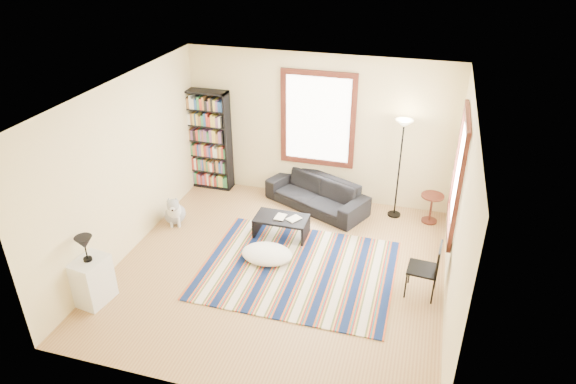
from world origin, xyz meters
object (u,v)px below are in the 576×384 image
(white_cabinet, at_px, (93,281))
(dog, at_px, (174,209))
(floor_cushion, at_px, (267,254))
(bookshelf, at_px, (208,140))
(folding_chair, at_px, (423,269))
(side_table, at_px, (431,208))
(floor_lamp, at_px, (399,170))
(coffee_table, at_px, (281,226))
(sofa, at_px, (317,194))

(white_cabinet, xyz_separation_m, dog, (0.10, 2.26, -0.07))
(floor_cushion, bearing_deg, white_cabinet, -141.36)
(bookshelf, height_order, folding_chair, bookshelf)
(side_table, relative_size, folding_chair, 0.63)
(floor_cushion, distance_m, floor_lamp, 2.81)
(bookshelf, bearing_deg, floor_lamp, -2.61)
(coffee_table, bearing_deg, floor_lamp, 34.43)
(bookshelf, height_order, floor_lamp, bookshelf)
(dog, bearing_deg, floor_cushion, -41.98)
(floor_lamp, distance_m, white_cabinet, 5.32)
(sofa, bearing_deg, coffee_table, -82.25)
(floor_lamp, relative_size, white_cabinet, 2.66)
(bookshelf, relative_size, folding_chair, 2.33)
(coffee_table, bearing_deg, white_cabinet, -130.99)
(bookshelf, distance_m, side_table, 4.43)
(folding_chair, bearing_deg, coffee_table, 163.56)
(floor_lamp, xyz_separation_m, dog, (-3.76, -1.35, -0.65))
(floor_cushion, relative_size, white_cabinet, 1.19)
(sofa, xyz_separation_m, coffee_table, (-0.35, -1.14, -0.11))
(floor_lamp, xyz_separation_m, white_cabinet, (-3.87, -3.61, -0.58))
(floor_lamp, bearing_deg, coffee_table, -145.57)
(bookshelf, xyz_separation_m, dog, (-0.03, -1.52, -0.72))
(sofa, xyz_separation_m, side_table, (2.09, 0.05, -0.02))
(bookshelf, distance_m, white_cabinet, 3.84)
(bookshelf, bearing_deg, coffee_table, -36.15)
(bookshelf, relative_size, floor_lamp, 1.08)
(folding_chair, bearing_deg, floor_cushion, -179.63)
(coffee_table, xyz_separation_m, white_cabinet, (-2.06, -2.37, 0.17))
(floor_cushion, bearing_deg, folding_chair, -4.26)
(coffee_table, relative_size, floor_lamp, 0.48)
(dog, bearing_deg, coffee_table, -20.75)
(folding_chair, bearing_deg, dog, 174.10)
(sofa, height_order, floor_cushion, sofa)
(floor_cushion, xyz_separation_m, white_cabinet, (-2.04, -1.63, 0.25))
(floor_cushion, bearing_deg, dog, 162.04)
(sofa, xyz_separation_m, dog, (-2.31, -1.25, -0.00))
(floor_lamp, distance_m, folding_chair, 2.29)
(floor_lamp, distance_m, side_table, 0.92)
(floor_lamp, distance_m, dog, 4.05)
(coffee_table, relative_size, dog, 1.60)
(sofa, relative_size, floor_cushion, 2.36)
(sofa, bearing_deg, side_table, 26.22)
(bookshelf, bearing_deg, side_table, -2.92)
(floor_cushion, bearing_deg, coffee_table, 88.47)
(bookshelf, distance_m, floor_cushion, 3.01)
(coffee_table, bearing_deg, dog, -176.73)
(dog, bearing_deg, side_table, -7.61)
(white_cabinet, bearing_deg, side_table, 46.48)
(floor_cushion, height_order, dog, dog)
(sofa, xyz_separation_m, floor_cushion, (-0.37, -1.88, -0.18))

